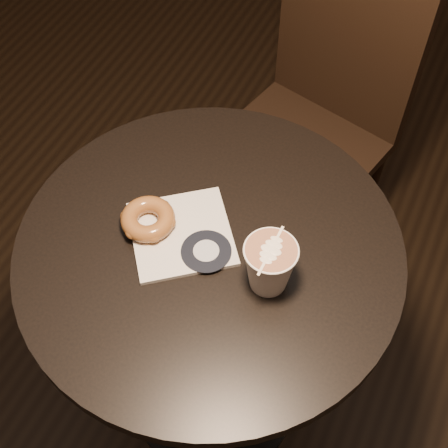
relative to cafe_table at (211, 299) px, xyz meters
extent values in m
plane|color=black|center=(0.00, 0.00, -0.55)|extent=(4.50, 4.50, 0.00)
cylinder|color=black|center=(0.00, 0.00, 0.18)|extent=(0.70, 0.70, 0.03)
cylinder|color=black|center=(0.00, 0.00, -0.18)|extent=(0.07, 0.07, 0.70)
cylinder|color=black|center=(0.00, 0.00, -0.54)|extent=(0.44, 0.44, 0.02)
cube|color=black|center=(-0.02, 0.56, -0.11)|extent=(0.47, 0.47, 0.04)
cube|color=black|center=(0.03, 0.73, 0.17)|extent=(0.39, 0.13, 0.53)
cylinder|color=black|center=(-0.22, 0.44, -0.33)|extent=(0.04, 0.04, 0.44)
cylinder|color=black|center=(0.10, 0.36, -0.33)|extent=(0.04, 0.04, 0.44)
cylinder|color=black|center=(-0.14, 0.76, -0.33)|extent=(0.04, 0.04, 0.44)
cylinder|color=black|center=(0.18, 0.68, -0.33)|extent=(0.04, 0.04, 0.44)
cube|color=silver|center=(-0.05, 0.00, 0.20)|extent=(0.25, 0.25, 0.01)
torus|color=brown|center=(-0.12, -0.01, 0.22)|extent=(0.10, 0.10, 0.03)
camera|label=1|loc=(0.29, -0.55, 1.13)|focal=50.00mm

